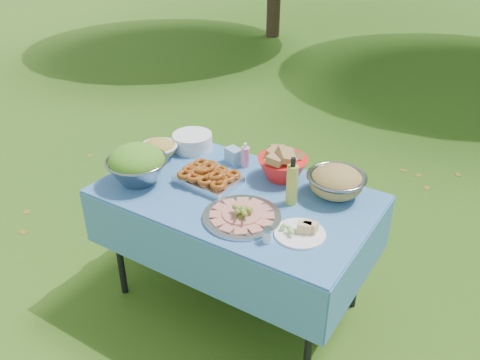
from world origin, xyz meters
name	(u,v)px	position (x,y,z in m)	size (l,w,h in m)	color
ground	(237,298)	(0.00, 0.00, 0.00)	(80.00, 80.00, 0.00)	#113609
picnic_table	(236,249)	(0.00, 0.00, 0.38)	(1.46, 0.86, 0.76)	#73A7DE
salad_bowl	(137,164)	(-0.52, -0.19, 0.87)	(0.34, 0.34, 0.22)	gray
pasta_bowl_white	(159,149)	(-0.61, 0.09, 0.82)	(0.22, 0.22, 0.12)	white
plate_stack	(192,141)	(-0.51, 0.30, 0.81)	(0.25, 0.25, 0.10)	white
wipes_box	(234,155)	(-0.20, 0.29, 0.80)	(0.10, 0.07, 0.09)	#85B3CA
sanitizer_bottle	(245,155)	(-0.12, 0.28, 0.83)	(0.05, 0.05, 0.15)	pink
bread_bowl	(283,163)	(0.13, 0.28, 0.86)	(0.28, 0.28, 0.19)	red
pasta_bowl_steel	(336,181)	(0.46, 0.27, 0.84)	(0.31, 0.31, 0.16)	gray
fried_tray	(208,177)	(-0.19, 0.01, 0.80)	(0.33, 0.24, 0.08)	silver
charcuterie_platter	(242,210)	(0.15, -0.18, 0.81)	(0.39, 0.39, 0.09)	#ACAEB4
oil_bottle	(292,181)	(0.29, 0.07, 0.89)	(0.06, 0.06, 0.27)	#A9B93B
cheese_plate	(300,229)	(0.46, -0.15, 0.79)	(0.25, 0.25, 0.07)	white
shaker	(268,235)	(0.35, -0.28, 0.80)	(0.05, 0.05, 0.08)	white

